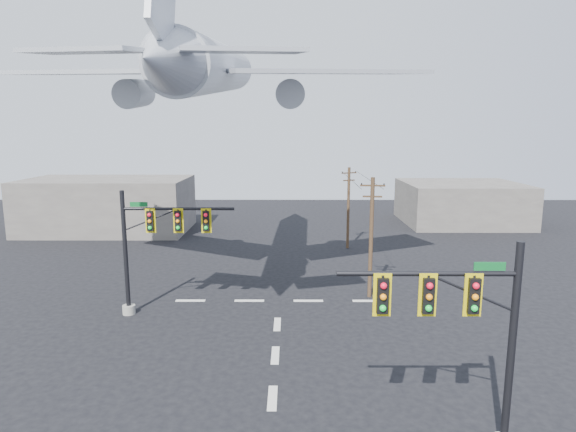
{
  "coord_description": "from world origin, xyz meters",
  "views": [
    {
      "loc": [
        0.75,
        -19.03,
        11.4
      ],
      "look_at": [
        0.65,
        5.0,
        7.1
      ],
      "focal_mm": 30.0,
      "sensor_mm": 36.0,
      "label": 1
    }
  ],
  "objects_px": {
    "signal_mast_near": "(469,339)",
    "airliner": "(212,69)",
    "utility_pole_b": "(348,206)",
    "utility_pole_a": "(371,236)",
    "signal_mast_far": "(152,246)"
  },
  "relations": [
    {
      "from": "utility_pole_a",
      "to": "airliner",
      "type": "distance_m",
      "value": 15.65
    },
    {
      "from": "signal_mast_far",
      "to": "utility_pole_b",
      "type": "bearing_deg",
      "value": 50.86
    },
    {
      "from": "utility_pole_b",
      "to": "signal_mast_near",
      "type": "bearing_deg",
      "value": -112.81
    },
    {
      "from": "signal_mast_near",
      "to": "utility_pole_a",
      "type": "relative_size",
      "value": 0.93
    },
    {
      "from": "signal_mast_near",
      "to": "airliner",
      "type": "relative_size",
      "value": 0.25
    },
    {
      "from": "utility_pole_b",
      "to": "airliner",
      "type": "height_order",
      "value": "airliner"
    },
    {
      "from": "signal_mast_far",
      "to": "airliner",
      "type": "bearing_deg",
      "value": 58.95
    },
    {
      "from": "airliner",
      "to": "utility_pole_b",
      "type": "bearing_deg",
      "value": -41.47
    },
    {
      "from": "signal_mast_near",
      "to": "airliner",
      "type": "xyz_separation_m",
      "value": [
        -11.42,
        18.38,
        11.16
      ]
    },
    {
      "from": "signal_mast_far",
      "to": "utility_pole_a",
      "type": "xyz_separation_m",
      "value": [
        13.96,
        3.32,
        -0.06
      ]
    },
    {
      "from": "utility_pole_a",
      "to": "utility_pole_b",
      "type": "bearing_deg",
      "value": 96.8
    },
    {
      "from": "signal_mast_near",
      "to": "utility_pole_a",
      "type": "bearing_deg",
      "value": 92.2
    },
    {
      "from": "signal_mast_far",
      "to": "signal_mast_near",
      "type": "bearing_deg",
      "value": -41.96
    },
    {
      "from": "signal_mast_near",
      "to": "utility_pole_a",
      "type": "distance_m",
      "value": 16.44
    },
    {
      "from": "utility_pole_b",
      "to": "airliner",
      "type": "bearing_deg",
      "value": -155.96
    }
  ]
}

